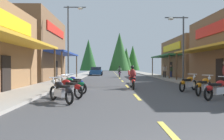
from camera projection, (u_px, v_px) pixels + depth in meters
name	position (u px, v px, depth m)	size (l,w,h in m)	color
ground	(118.00, 77.00, 34.66)	(9.32, 93.25, 0.10)	#424244
sidewalk_left	(79.00, 76.00, 34.57)	(2.48, 93.25, 0.12)	#9E9991
sidewalk_right	(157.00, 76.00, 34.74)	(2.48, 93.25, 0.12)	gray
centerline_dashes	(117.00, 75.00, 37.70)	(0.16, 68.29, 0.01)	#E0C64C
storefront_left_far	(22.00, 49.00, 25.10)	(9.23, 10.95, 6.86)	brown
storefront_right_far	(201.00, 58.00, 31.49)	(10.06, 11.79, 5.21)	brown
streetlamp_left	(71.00, 34.00, 20.97)	(2.01, 0.30, 6.96)	#474C51
streetlamp_right	(180.00, 40.00, 19.89)	(2.01, 0.30, 5.79)	#474C51
motorcycle_parked_right_1	(218.00, 89.00, 10.43)	(1.83, 1.27, 1.04)	black
motorcycle_parked_right_2	(204.00, 86.00, 12.12)	(1.53, 1.63, 1.04)	black
motorcycle_parked_right_3	(188.00, 83.00, 13.95)	(1.61, 1.56, 1.04)	black
motorcycle_parked_left_0	(61.00, 91.00, 9.57)	(1.37, 1.77, 1.04)	black
motorcycle_parked_left_1	(69.00, 87.00, 11.09)	(1.61, 1.56, 1.04)	black
motorcycle_parked_left_2	(72.00, 85.00, 12.70)	(1.82, 1.29, 1.04)	black
motorcycle_parked_left_3	(75.00, 83.00, 14.16)	(1.52, 1.64, 1.04)	black
rider_cruising_lead	(132.00, 79.00, 15.46)	(0.60, 2.14, 1.57)	black
rider_cruising_trailing	(120.00, 72.00, 31.99)	(0.60, 2.14, 1.57)	black
pedestrian_browsing	(165.00, 70.00, 28.63)	(0.56, 0.32, 1.71)	black
pedestrian_waiting	(171.00, 70.00, 29.61)	(0.56, 0.34, 1.69)	#333F8C
parked_car_curbside	(96.00, 71.00, 38.57)	(2.08, 4.31, 1.40)	#1E4C8C
treeline_backdrop	(116.00, 55.00, 82.13)	(21.82, 12.26, 13.19)	#2B6A23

